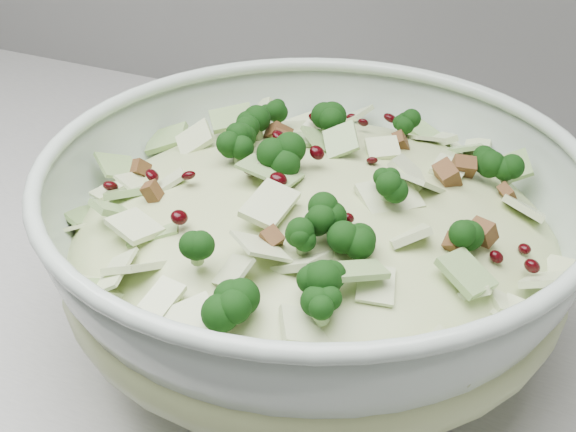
% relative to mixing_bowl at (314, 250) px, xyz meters
% --- Properties ---
extents(mixing_bowl, '(0.47, 0.47, 0.15)m').
position_rel_mixing_bowl_xyz_m(mixing_bowl, '(0.00, 0.00, 0.00)').
color(mixing_bowl, '#B5C7BA').
rests_on(mixing_bowl, counter).
extents(salad, '(0.42, 0.42, 0.15)m').
position_rel_mixing_bowl_xyz_m(salad, '(-0.00, 0.00, 0.02)').
color(salad, '#B2C285').
rests_on(salad, mixing_bowl).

